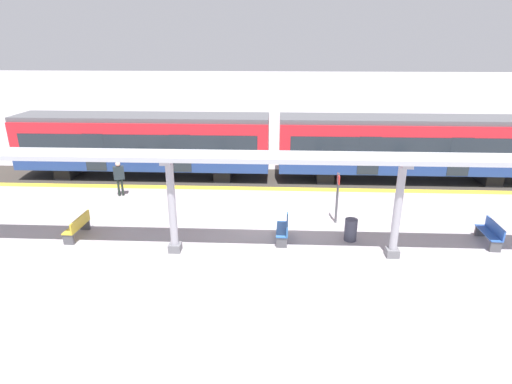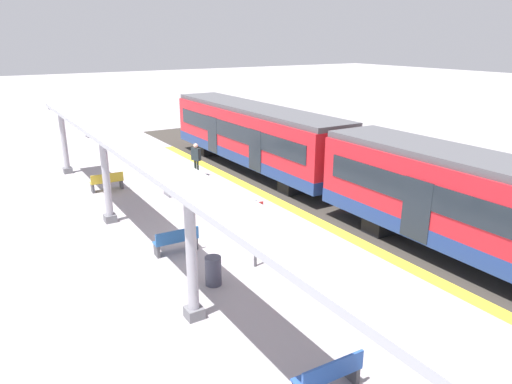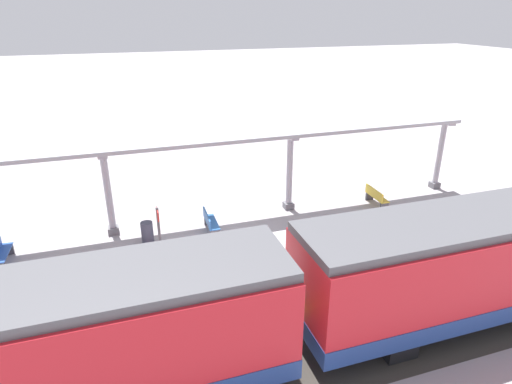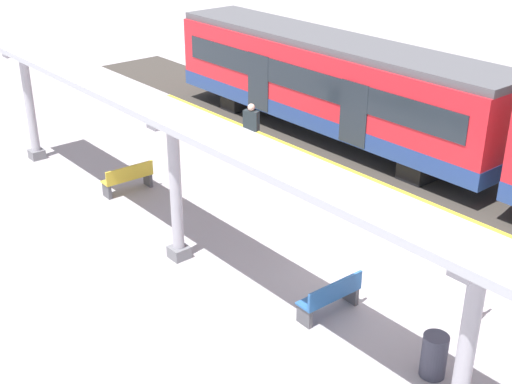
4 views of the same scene
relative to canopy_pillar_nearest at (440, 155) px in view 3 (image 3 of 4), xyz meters
The scene contains 13 objects.
ground_plane 12.66m from the canopy_pillar_nearest, 105.69° to the left, with size 176.00×176.00×0.00m, color #9D989B.
tactile_edge_strip 14.05m from the canopy_pillar_nearest, 119.96° to the left, with size 0.55×30.44×0.01m, color yellow.
trackbed 15.06m from the canopy_pillar_nearest, 126.19° to the left, with size 3.20×42.44×0.01m, color #38332D.
canopy_pillar_nearest is the anchor object (origin of this frame).
canopy_pillar_second 8.26m from the canopy_pillar_nearest, 90.00° to the left, with size 1.10×0.44×3.55m.
canopy_pillar_third 16.13m from the canopy_pillar_nearest, 90.00° to the left, with size 1.10×0.44×3.55m.
canopy_beam 12.09m from the canopy_pillar_nearest, 90.00° to the left, with size 1.20×24.69×0.16m, color #A8AAB2.
bench_near_end 12.40m from the canopy_pillar_nearest, 95.28° to the left, with size 1.51×0.49×0.86m.
bench_mid_platform 4.53m from the canopy_pillar_nearest, 103.23° to the left, with size 1.51×0.49×0.86m.
bench_far_end 20.17m from the canopy_pillar_nearest, 93.34° to the left, with size 1.51×0.49×0.86m.
trash_bin 14.95m from the canopy_pillar_nearest, 94.68° to the left, with size 0.48×0.48×0.88m, color #3D3F4F.
platform_info_sign 14.78m from the canopy_pillar_nearest, 101.18° to the left, with size 0.56×0.10×2.20m.
passenger_waiting_near_edge 7.05m from the canopy_pillar_nearest, 142.81° to the left, with size 0.40×0.56×1.76m.
Camera 3 is at (-13.75, 3.45, 8.65)m, focal length 30.51 mm.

